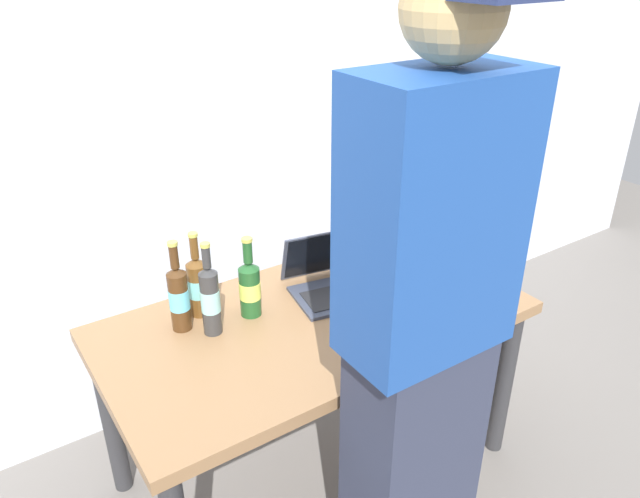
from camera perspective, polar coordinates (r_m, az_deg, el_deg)
ground_plane at (r=2.53m, az=-0.41°, el=-19.77°), size 8.00×8.00×0.00m
desk at (r=2.12m, az=-0.47°, el=-8.30°), size 1.44×0.77×0.70m
laptop at (r=2.20m, az=1.24°, el=-2.85°), size 0.36×0.35×0.20m
beer_bottle_green at (r=2.00m, az=-13.25°, el=-4.38°), size 0.07×0.07×0.32m
beer_bottle_dark at (r=1.95m, az=-10.38°, el=-4.62°), size 0.06×0.06×0.33m
beer_bottle_brown at (r=2.07m, az=-11.50°, el=-3.31°), size 0.07×0.07×0.31m
beer_bottle_amber at (r=2.04m, az=-6.69°, el=-3.54°), size 0.07×0.07×0.29m
person_figure at (r=1.57m, az=9.76°, el=-7.69°), size 0.42×0.30×1.87m
back_wall at (r=2.42m, az=-10.16°, el=13.66°), size 6.00×0.10×2.60m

